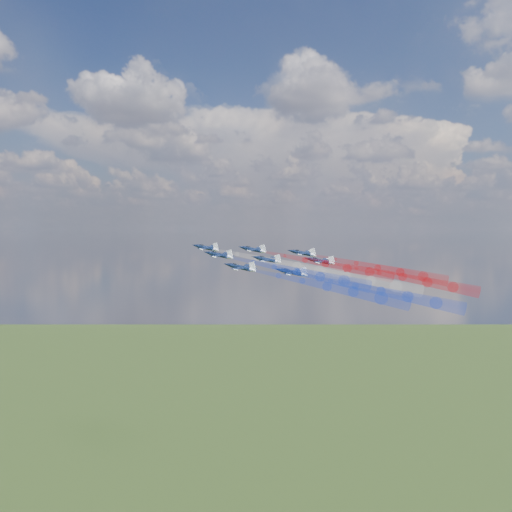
% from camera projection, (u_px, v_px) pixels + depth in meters
% --- Properties ---
extents(jet_lead, '(12.48, 10.72, 5.32)m').
position_uv_depth(jet_lead, '(206.00, 248.00, 182.12)').
color(jet_lead, black).
extents(trail_lead, '(41.81, 12.04, 10.26)m').
position_uv_depth(trail_lead, '(277.00, 262.00, 169.89)').
color(trail_lead, white).
extents(jet_inner_left, '(12.48, 10.72, 5.32)m').
position_uv_depth(jet_inner_left, '(219.00, 255.00, 168.62)').
color(jet_inner_left, black).
extents(trail_inner_left, '(41.81, 12.04, 10.26)m').
position_uv_depth(trail_inner_left, '(297.00, 271.00, 156.39)').
color(trail_inner_left, blue).
extents(jet_inner_right, '(12.48, 10.72, 5.32)m').
position_uv_depth(jet_inner_right, '(253.00, 249.00, 185.14)').
color(jet_inner_right, black).
extents(trail_inner_right, '(41.81, 12.04, 10.26)m').
position_uv_depth(trail_inner_right, '(326.00, 264.00, 172.91)').
color(trail_inner_right, red).
extents(jet_outer_left, '(12.48, 10.72, 5.32)m').
position_uv_depth(jet_outer_left, '(241.00, 267.00, 155.34)').
color(jet_outer_left, black).
extents(trail_outer_left, '(41.81, 12.04, 10.26)m').
position_uv_depth(trail_outer_left, '(327.00, 286.00, 143.10)').
color(trail_outer_left, blue).
extents(jet_center_third, '(12.48, 10.72, 5.32)m').
position_uv_depth(jet_center_third, '(267.00, 260.00, 170.84)').
color(jet_center_third, black).
extents(trail_center_third, '(41.81, 12.04, 10.26)m').
position_uv_depth(trail_center_third, '(347.00, 276.00, 158.60)').
color(trail_center_third, white).
extents(jet_outer_right, '(12.48, 10.72, 5.32)m').
position_uv_depth(jet_outer_right, '(303.00, 253.00, 186.85)').
color(jet_outer_right, black).
extents(trail_outer_right, '(41.81, 12.04, 10.26)m').
position_uv_depth(trail_outer_right, '(378.00, 267.00, 174.61)').
color(trail_outer_right, red).
extents(jet_rear_left, '(12.48, 10.72, 5.32)m').
position_uv_depth(jet_rear_left, '(292.00, 272.00, 158.52)').
color(jet_rear_left, black).
extents(trail_rear_left, '(41.81, 12.04, 10.26)m').
position_uv_depth(trail_rear_left, '(381.00, 291.00, 146.29)').
color(trail_rear_left, blue).
extents(jet_rear_right, '(12.48, 10.72, 5.32)m').
position_uv_depth(jet_rear_right, '(320.00, 261.00, 174.57)').
color(jet_rear_right, black).
extents(trail_rear_right, '(41.81, 12.04, 10.26)m').
position_uv_depth(trail_rear_right, '(403.00, 277.00, 162.34)').
color(trail_rear_right, red).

